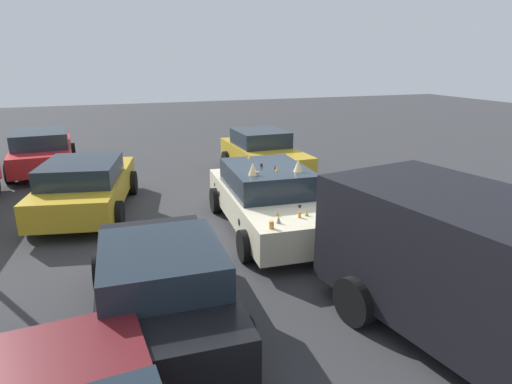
# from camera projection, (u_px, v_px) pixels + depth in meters

# --- Properties ---
(ground_plane) EXTENTS (60.00, 60.00, 0.00)m
(ground_plane) POSITION_uv_depth(u_px,v_px,m) (268.00, 229.00, 9.88)
(ground_plane) COLOR #38383A
(art_car_decorated) EXTENTS (4.72, 2.26, 1.67)m
(art_car_decorated) POSITION_uv_depth(u_px,v_px,m) (268.00, 198.00, 9.71)
(art_car_decorated) COLOR beige
(art_car_decorated) RESTS_ON ground
(parked_sedan_row_back_center) EXTENTS (4.51, 2.28, 1.40)m
(parked_sedan_row_back_center) POSITION_uv_depth(u_px,v_px,m) (42.00, 150.00, 14.70)
(parked_sedan_row_back_center) COLOR red
(parked_sedan_row_back_center) RESTS_ON ground
(parked_sedan_row_back_far) EXTENTS (4.59, 2.66, 1.37)m
(parked_sedan_row_back_far) POSITION_uv_depth(u_px,v_px,m) (86.00, 185.00, 10.72)
(parked_sedan_row_back_far) COLOR gold
(parked_sedan_row_back_far) RESTS_ON ground
(parked_sedan_near_left) EXTENTS (4.04, 2.08, 1.35)m
(parked_sedan_near_left) POSITION_uv_depth(u_px,v_px,m) (162.00, 283.00, 6.11)
(parked_sedan_near_left) COLOR black
(parked_sedan_near_left) RESTS_ON ground
(parked_sedan_far_right) EXTENTS (4.21, 2.00, 1.46)m
(parked_sedan_far_right) POSITION_uv_depth(u_px,v_px,m) (263.00, 154.00, 14.11)
(parked_sedan_far_right) COLOR gold
(parked_sedan_far_right) RESTS_ON ground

